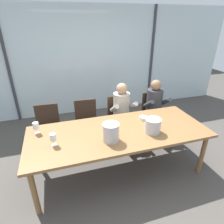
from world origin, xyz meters
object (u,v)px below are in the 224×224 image
Objects in this scene: dining_table at (119,134)px; wine_glass_near_bucket at (53,138)px; chair_right_of_center at (153,110)px; tasting_bowl at (143,118)px; chair_center at (119,115)px; wine_glass_by_left_taster at (36,126)px; chair_left_of_center at (86,119)px; ice_bucket_secondary at (111,132)px; ice_bucket_primary at (153,125)px; person_beige_jumper at (123,110)px; person_charcoal_jacket at (156,105)px; chair_near_curtain at (48,125)px.

wine_glass_near_bucket is (-0.94, -0.09, 0.18)m from dining_table.
chair_right_of_center reaches higher than tasting_bowl.
chair_center is 1.69m from wine_glass_by_left_taster.
dining_table is 15.37× the size of wine_glass_by_left_taster.
chair_right_of_center is at bearing 4.48° from chair_left_of_center.
ice_bucket_primary is at bearing 2.40° from ice_bucket_secondary.
person_beige_jumper reaches higher than chair_left_of_center.
chair_right_of_center is 1.80m from ice_bucket_secondary.
chair_left_of_center is 1.43m from person_charcoal_jacket.
person_beige_jumper is 1.00× the size of person_charcoal_jacket.
wine_glass_near_bucket is (-1.44, -0.31, 0.09)m from tasting_bowl.
person_charcoal_jacket is at bearing 12.94° from wine_glass_by_left_taster.
chair_left_of_center is 0.73× the size of person_charcoal_jacket.
person_beige_jumper and person_charcoal_jacket have the same top height.
dining_table is 11.14× the size of ice_bucket_primary.
tasting_bowl is (0.05, 0.40, -0.09)m from ice_bucket_primary.
ice_bucket_secondary is at bearing -112.14° from chair_center.
ice_bucket_secondary is at bearing -177.60° from ice_bucket_primary.
chair_right_of_center is at bearing 3.31° from chair_near_curtain.
chair_right_of_center is 0.79m from person_beige_jumper.
ice_bucket_secondary is 0.82m from tasting_bowl.
chair_left_of_center reaches higher than tasting_bowl.
dining_table is 1.49m from chair_right_of_center.
person_charcoal_jacket is (0.72, -0.00, 0.00)m from person_beige_jumper.
chair_near_curtain is 1.00× the size of chair_right_of_center.
ice_bucket_primary is at bearing -121.50° from chair_right_of_center.
person_charcoal_jacket reaches higher than wine_glass_by_left_taster.
chair_center is 5.03× the size of wine_glass_near_bucket.
person_charcoal_jacket is at bearing 24.00° from wine_glass_near_bucket.
ice_bucket_secondary is 1.10m from wine_glass_by_left_taster.
person_charcoal_jacket is 1.18m from ice_bucket_primary.
wine_glass_by_left_taster is (-2.24, -0.52, 0.19)m from person_charcoal_jacket.
ice_bucket_primary is at bearing -96.64° from tasting_bowl.
wine_glass_near_bucket reaches higher than chair_near_curtain.
chair_center is at bearing 178.49° from chair_right_of_center.
wine_glass_near_bucket is at bearing -115.61° from chair_left_of_center.
chair_left_of_center is at bearing 178.31° from chair_right_of_center.
person_beige_jumper reaches higher than ice_bucket_primary.
chair_center is 0.73× the size of person_charcoal_jacket.
person_charcoal_jacket is (0.74, -0.16, 0.17)m from chair_center.
ice_bucket_secondary reaches higher than wine_glass_near_bucket.
ice_bucket_secondary is at bearing -8.82° from wine_glass_near_bucket.
person_charcoal_jacket reaches higher than chair_center.
tasting_bowl is at bearing -130.89° from chair_right_of_center.
chair_near_curtain is 6.65× the size of tasting_bowl.
wine_glass_near_bucket is (-2.02, -0.90, 0.19)m from person_charcoal_jacket.
wine_glass_near_bucket is at bearing -154.50° from chair_right_of_center.
wine_glass_by_left_taster is at bearing 177.56° from tasting_bowl.
person_beige_jumper is 1.62m from wine_glass_by_left_taster.
chair_near_curtain reaches higher than tasting_bowl.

